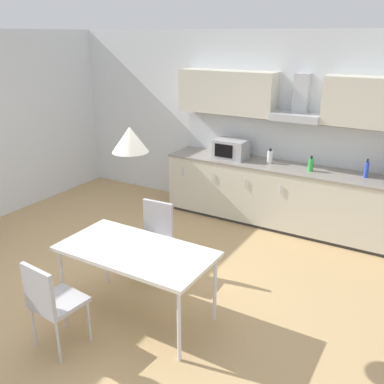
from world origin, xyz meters
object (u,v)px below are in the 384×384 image
(chair_far_left, at_px, (154,232))
(pendant_lamp, at_px, (130,139))
(microwave, at_px, (231,149))
(chair_near_left, at_px, (50,298))
(bottle_white, at_px, (270,157))
(bottle_green, at_px, (311,165))
(bottle_blue, at_px, (366,170))
(dining_table, at_px, (136,254))

(chair_far_left, relative_size, pendant_lamp, 2.72)
(microwave, height_order, pendant_lamp, pendant_lamp)
(chair_far_left, bearing_deg, chair_near_left, -90.09)
(microwave, height_order, bottle_white, microwave)
(microwave, height_order, bottle_green, microwave)
(chair_near_left, bearing_deg, chair_far_left, 89.91)
(bottle_green, distance_m, bottle_blue, 0.70)
(bottle_blue, distance_m, dining_table, 3.28)
(microwave, xyz_separation_m, bottle_blue, (1.92, 0.05, -0.03))
(bottle_white, distance_m, dining_table, 2.89)
(bottle_green, relative_size, pendant_lamp, 0.66)
(bottle_green, xyz_separation_m, chair_far_left, (-1.19, -2.02, -0.46))
(bottle_green, relative_size, chair_far_left, 0.24)
(microwave, bearing_deg, chair_near_left, -89.57)
(bottle_green, height_order, pendant_lamp, pendant_lamp)
(bottle_white, bearing_deg, bottle_blue, 0.35)
(bottle_green, distance_m, dining_table, 2.92)
(microwave, xyz_separation_m, chair_far_left, (0.03, -2.06, -0.51))
(bottle_white, bearing_deg, chair_near_left, -99.02)
(bottle_white, distance_m, pendant_lamp, 2.98)
(dining_table, height_order, chair_far_left, chair_far_left)
(bottle_blue, xyz_separation_m, bottle_white, (-1.31, -0.01, -0.01))
(bottle_green, bearing_deg, chair_far_left, -120.58)
(microwave, relative_size, bottle_blue, 1.93)
(bottle_green, relative_size, bottle_blue, 0.85)
(microwave, distance_m, dining_table, 2.87)
(bottle_blue, relative_size, dining_table, 0.17)
(chair_far_left, xyz_separation_m, pendant_lamp, (0.34, -0.76, 1.28))
(microwave, distance_m, bottle_white, 0.61)
(bottle_white, distance_m, chair_far_left, 2.22)
(dining_table, xyz_separation_m, pendant_lamp, (0.00, -0.00, 1.11))
(microwave, bearing_deg, dining_table, -82.54)
(bottle_blue, height_order, bottle_white, bottle_blue)
(bottle_green, bearing_deg, bottle_white, 172.39)
(bottle_blue, bearing_deg, microwave, -178.57)
(bottle_white, relative_size, pendant_lamp, 0.67)
(microwave, relative_size, dining_table, 0.32)
(chair_far_left, bearing_deg, bottle_green, 59.42)
(bottle_white, height_order, pendant_lamp, pendant_lamp)
(bottle_blue, bearing_deg, dining_table, -118.33)
(microwave, distance_m, chair_far_left, 2.12)
(bottle_white, relative_size, chair_far_left, 0.25)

